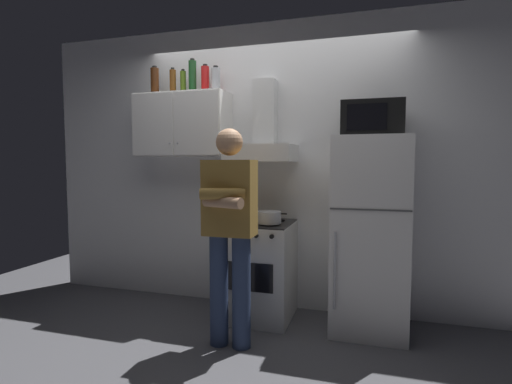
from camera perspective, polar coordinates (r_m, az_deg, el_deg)
name	(u,v)px	position (r m, az deg, el deg)	size (l,w,h in m)	color
ground_plane	(256,328)	(3.46, 0.00, -19.37)	(7.00, 7.00, 0.00)	#4C4C51
back_wall_tiled	(274,167)	(3.75, 2.62, 3.71)	(4.80, 0.10, 2.70)	white
upper_cabinet	(183,125)	(3.85, -10.74, 9.61)	(0.90, 0.37, 0.60)	white
stove_oven	(259,269)	(3.55, 0.38, -11.31)	(0.60, 0.62, 0.87)	silver
range_hood	(263,140)	(3.55, 0.96, 7.68)	(0.60, 0.44, 0.75)	white
refrigerator	(370,235)	(3.34, 16.34, -6.03)	(0.60, 0.62, 1.60)	white
microwave	(372,119)	(3.32, 16.68, 10.20)	(0.48, 0.37, 0.28)	black
person_standing	(229,229)	(2.90, -3.92, -5.38)	(0.38, 0.33, 1.64)	navy
cooking_pot	(269,217)	(3.30, 1.98, -3.75)	(0.30, 0.20, 0.10)	#B7BABF
bottle_soda_red	(205,80)	(3.86, -7.47, 16.06)	(0.08, 0.08, 0.27)	red
bottle_canister_steel	(216,80)	(3.78, -5.93, 16.08)	(0.08, 0.08, 0.24)	#B2B5BA
bottle_olive_oil	(183,82)	(3.94, -10.66, 15.54)	(0.06, 0.06, 0.24)	#4C6B19
bottle_beer_brown	(173,82)	(3.96, -12.12, 15.56)	(0.06, 0.06, 0.25)	brown
bottle_wine_green	(193,77)	(3.90, -9.31, 16.34)	(0.07, 0.07, 0.33)	#19471E
bottle_rum_dark	(155,81)	(4.04, -14.65, 15.47)	(0.08, 0.08, 0.27)	#47230F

